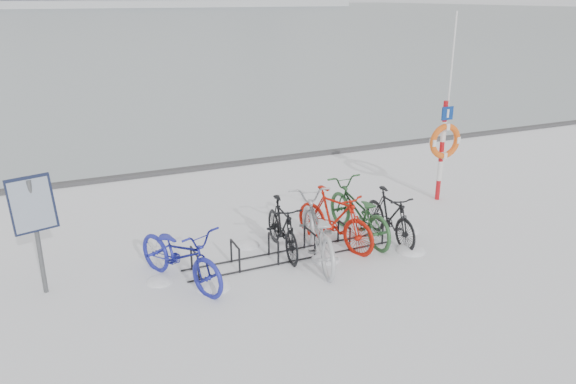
{
  "coord_description": "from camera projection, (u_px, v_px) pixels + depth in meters",
  "views": [
    {
      "loc": [
        -3.83,
        -8.44,
        4.51
      ],
      "look_at": [
        0.19,
        0.6,
        1.02
      ],
      "focal_mm": 35.0,
      "sensor_mm": 36.0,
      "label": 1
    }
  ],
  "objects": [
    {
      "name": "bike_5",
      "position": [
        390.0,
        214.0,
        10.8
      ],
      "size": [
        0.49,
        1.71,
        1.03
      ],
      "primitive_type": "imported",
      "rotation": [
        0.0,
        0.0,
        -0.01
      ],
      "color": "black",
      "rests_on": "ground"
    },
    {
      "name": "quay_edge",
      "position": [
        203.0,
        168.0,
        15.3
      ],
      "size": [
        400.0,
        0.25,
        0.1
      ],
      "primitive_type": "cube",
      "color": "#3F3F42",
      "rests_on": "ground"
    },
    {
      "name": "ground",
      "position": [
        292.0,
        256.0,
        10.24
      ],
      "size": [
        900.0,
        900.0,
        0.0
      ],
      "primitive_type": "plane",
      "color": "white",
      "rests_on": "ground"
    },
    {
      "name": "bike_3",
      "position": [
        335.0,
        217.0,
        10.51
      ],
      "size": [
        1.15,
        1.98,
        1.15
      ],
      "primitive_type": "imported",
      "rotation": [
        0.0,
        0.0,
        0.34
      ],
      "color": "#B81709",
      "rests_on": "ground"
    },
    {
      "name": "info_board",
      "position": [
        33.0,
        211.0,
        8.52
      ],
      "size": [
        0.69,
        0.41,
        1.94
      ],
      "rotation": [
        0.0,
        0.0,
        0.27
      ],
      "color": "#595B5E",
      "rests_on": "ground"
    },
    {
      "name": "bike_rack",
      "position": [
        292.0,
        247.0,
        10.18
      ],
      "size": [
        4.0,
        0.48,
        0.46
      ],
      "color": "black",
      "rests_on": "ground"
    },
    {
      "name": "snow_drifts",
      "position": [
        305.0,
        257.0,
        10.2
      ],
      "size": [
        5.49,
        1.98,
        0.21
      ],
      "color": "white",
      "rests_on": "ground"
    },
    {
      "name": "ice_sheet",
      "position": [
        43.0,
        13.0,
        143.78
      ],
      "size": [
        400.0,
        298.0,
        0.02
      ],
      "primitive_type": "cube",
      "color": "#A2AEB7",
      "rests_on": "ground"
    },
    {
      "name": "bike_4",
      "position": [
        358.0,
        210.0,
        10.9
      ],
      "size": [
        0.81,
        2.16,
        1.12
      ],
      "primitive_type": "imported",
      "rotation": [
        0.0,
        0.0,
        3.17
      ],
      "color": "#29582D",
      "rests_on": "ground"
    },
    {
      "name": "bike_2",
      "position": [
        317.0,
        228.0,
        9.94
      ],
      "size": [
        1.27,
        2.38,
        1.18
      ],
      "primitive_type": "imported",
      "rotation": [
        0.0,
        0.0,
        2.91
      ],
      "color": "#B4B7BC",
      "rests_on": "ground"
    },
    {
      "name": "bike_0",
      "position": [
        180.0,
        252.0,
        9.14
      ],
      "size": [
        1.51,
        2.18,
        1.09
      ],
      "primitive_type": "imported",
      "rotation": [
        0.0,
        0.0,
        0.43
      ],
      "color": "#1F2499",
      "rests_on": "ground"
    },
    {
      "name": "bike_1",
      "position": [
        282.0,
        226.0,
        10.25
      ],
      "size": [
        0.65,
        1.77,
        1.04
      ],
      "primitive_type": "imported",
      "rotation": [
        0.0,
        0.0,
        -0.09
      ],
      "color": "black",
      "rests_on": "ground"
    },
    {
      "name": "lifebuoy_station",
      "position": [
        444.0,
        141.0,
        12.57
      ],
      "size": [
        0.81,
        0.23,
        4.19
      ],
      "color": "#B40E14",
      "rests_on": "ground"
    }
  ]
}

